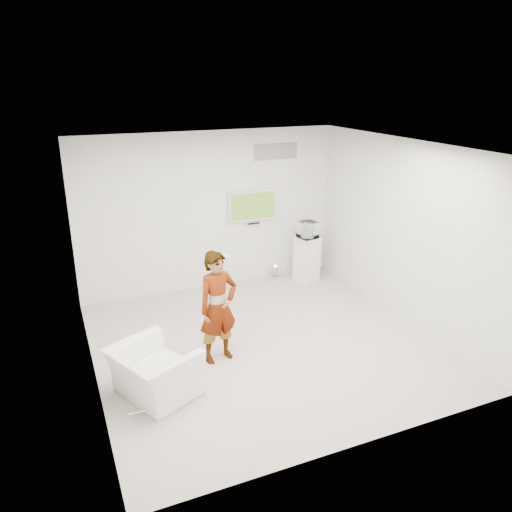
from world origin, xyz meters
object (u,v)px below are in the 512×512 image
object	(u,v)px
pedestal	(307,259)
floor_uplight	(275,272)
person	(218,307)
armchair	(154,372)
tv	(253,205)

from	to	relation	value
pedestal	floor_uplight	distance (m)	0.71
person	pedestal	bearing A→B (deg)	27.30
armchair	pedestal	bearing A→B (deg)	-78.32
pedestal	floor_uplight	size ratio (longest dim) A/B	3.29
tv	person	world-z (taller)	tv
person	pedestal	distance (m)	3.42
person	armchair	world-z (taller)	person
person	pedestal	size ratio (longest dim) A/B	1.85
pedestal	floor_uplight	bearing A→B (deg)	147.65
tv	pedestal	xyz separation A→B (m)	(1.00, -0.44, -1.10)
person	armchair	bearing A→B (deg)	-166.43
tv	armchair	world-z (taller)	tv
floor_uplight	tv	bearing A→B (deg)	168.02
person	floor_uplight	distance (m)	3.33
person	armchair	distance (m)	1.27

